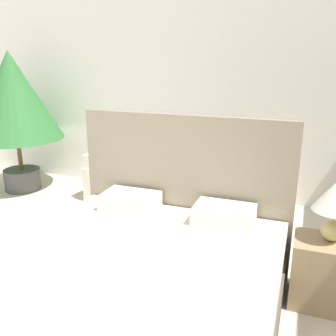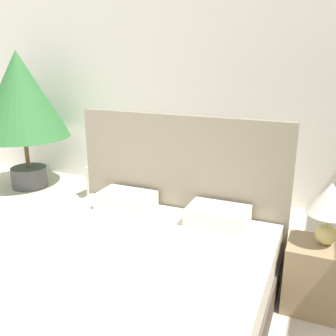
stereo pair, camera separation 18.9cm
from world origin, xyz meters
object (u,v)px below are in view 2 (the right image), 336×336
nightstand (323,278)px  table_lamp (330,203)px  bed (128,288)px  armchair_near_window_right (201,188)px  potted_palm (21,98)px  armchair_near_window_left (122,177)px

nightstand → table_lamp: (-0.02, 0.03, 0.59)m
bed → armchair_near_window_right: (-0.20, 2.19, -0.03)m
bed → armchair_near_window_right: size_ratio=2.47×
bed → potted_palm: 3.57m
bed → table_lamp: 1.54m
armchair_near_window_right → table_lamp: 2.09m
bed → potted_palm: (-2.78, 2.03, 0.98)m
table_lamp → bed: bearing=-147.9°
nightstand → bed: bearing=-149.3°
armchair_near_window_right → armchair_near_window_left: bearing=-173.4°
potted_palm → table_lamp: 4.21m
armchair_near_window_left → armchair_near_window_right: same height
armchair_near_window_left → table_lamp: bearing=-22.6°
armchair_near_window_left → potted_palm: size_ratio=0.44×
armchair_near_window_left → potted_palm: potted_palm is taller
armchair_near_window_left → potted_palm: 1.78m
armchair_near_window_left → potted_palm: (-1.46, -0.17, 1.00)m
armchair_near_window_right → table_lamp: size_ratio=1.80×
nightstand → table_lamp: size_ratio=1.16×
bed → table_lamp: bearing=32.1°
bed → armchair_near_window_left: bearing=121.0°
potted_palm → bed: bearing=-36.1°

